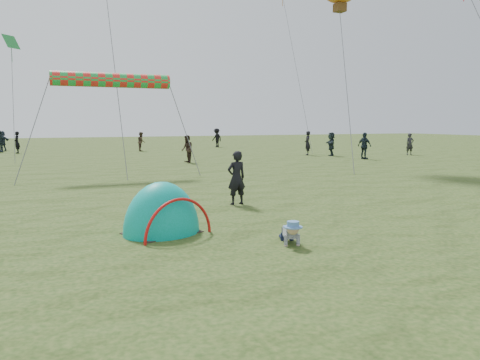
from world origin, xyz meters
name	(u,v)px	position (x,y,z in m)	size (l,w,h in m)	color
ground	(254,260)	(0.00, 0.00, 0.00)	(140.00, 140.00, 0.00)	#19350F
crawling_toddler	(291,232)	(1.12, 0.66, 0.26)	(0.47, 0.68, 0.52)	black
popup_tent	(162,233)	(-0.98, 2.63, 0.00)	(1.74, 1.44, 2.26)	#01906E
standing_adult	(236,178)	(1.91, 5.23, 0.79)	(0.57, 0.38, 1.57)	black
crowd_person_0	(410,144)	(21.73, 19.21, 0.79)	(0.58, 0.38, 1.59)	#242328
crowd_person_1	(187,149)	(4.76, 19.29, 0.82)	(0.79, 0.62, 1.64)	#2D211B
crowd_person_2	(365,146)	(16.13, 17.33, 0.87)	(1.02, 0.42, 1.73)	#19252E
crowd_person_3	(217,138)	(12.51, 34.78, 0.90)	(1.16, 0.67, 1.79)	black
crowd_person_5	(2,141)	(-5.94, 36.62, 0.83)	(1.54, 0.49, 1.66)	#212B3A
crowd_person_6	(307,143)	(14.70, 21.98, 0.87)	(0.64, 0.42, 1.75)	black
crowd_person_7	(141,142)	(4.61, 31.52, 0.79)	(0.77, 0.60, 1.58)	#3D2E24
crowd_person_8	(0,141)	(-6.02, 34.88, 0.87)	(1.02, 0.42, 1.74)	#1F2C35
crowd_person_11	(331,144)	(15.86, 20.67, 0.84)	(1.56, 0.50, 1.69)	#1C262B
crowd_person_12	(17,142)	(-4.74, 32.90, 0.84)	(0.61, 0.40, 1.68)	black
rainbow_tube_kite	(112,80)	(-0.17, 14.42, 4.25)	(0.64, 0.64, 5.14)	red
diamond_kite_3	(11,42)	(-4.58, 28.09, 7.69)	(1.05, 1.05, 0.00)	#228739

